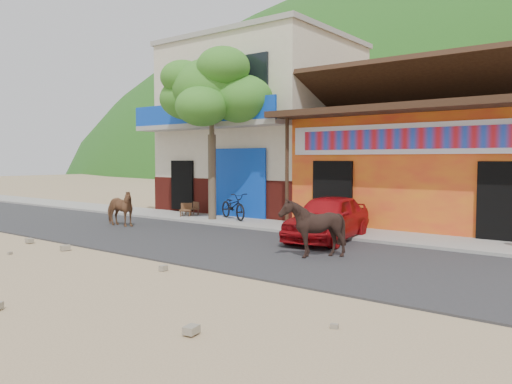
% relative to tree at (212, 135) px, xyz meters
% --- Properties ---
extents(ground, '(120.00, 120.00, 0.00)m').
position_rel_tree_xyz_m(ground, '(4.60, -5.80, -3.12)').
color(ground, '#9E825B').
rests_on(ground, ground).
extents(road, '(60.00, 5.00, 0.04)m').
position_rel_tree_xyz_m(road, '(4.60, -3.30, -3.10)').
color(road, '#28282B').
rests_on(road, ground).
extents(sidewalk, '(60.00, 2.00, 0.12)m').
position_rel_tree_xyz_m(sidewalk, '(4.60, 0.20, -3.06)').
color(sidewalk, gray).
rests_on(sidewalk, ground).
extents(dance_club, '(8.00, 6.00, 3.60)m').
position_rel_tree_xyz_m(dance_club, '(6.60, 4.20, -1.32)').
color(dance_club, orange).
rests_on(dance_club, ground).
extents(cafe_building, '(7.00, 6.00, 7.00)m').
position_rel_tree_xyz_m(cafe_building, '(-0.90, 4.20, 0.38)').
color(cafe_building, beige).
rests_on(cafe_building, ground).
extents(tree, '(3.00, 3.00, 6.00)m').
position_rel_tree_xyz_m(tree, '(0.00, 0.00, 0.00)').
color(tree, '#2D721E').
rests_on(tree, sidewalk).
extents(cow_tan, '(1.44, 0.73, 1.19)m').
position_rel_tree_xyz_m(cow_tan, '(-1.57, -2.84, -2.49)').
color(cow_tan, brown).
rests_on(cow_tan, road).
extents(cow_dark, '(1.33, 1.21, 1.35)m').
position_rel_tree_xyz_m(cow_dark, '(6.26, -3.47, -2.41)').
color(cow_dark, black).
rests_on(cow_dark, road).
extents(red_car, '(2.00, 3.84, 1.25)m').
position_rel_tree_xyz_m(red_car, '(5.33, -1.14, -2.46)').
color(red_car, '#A30B11').
rests_on(red_car, road).
extents(scooter, '(1.89, 1.30, 0.94)m').
position_rel_tree_xyz_m(scooter, '(0.64, 0.40, -2.53)').
color(scooter, black).
rests_on(scooter, sidewalk).
extents(cafe_chair_left, '(0.54, 0.54, 0.93)m').
position_rel_tree_xyz_m(cafe_chair_left, '(-1.53, 0.51, -2.54)').
color(cafe_chair_left, '#452917').
rests_on(cafe_chair_left, sidewalk).
extents(cafe_chair_right, '(0.59, 0.59, 0.91)m').
position_rel_tree_xyz_m(cafe_chair_right, '(-1.40, 0.06, -2.55)').
color(cafe_chair_right, '#52351B').
rests_on(cafe_chair_right, sidewalk).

